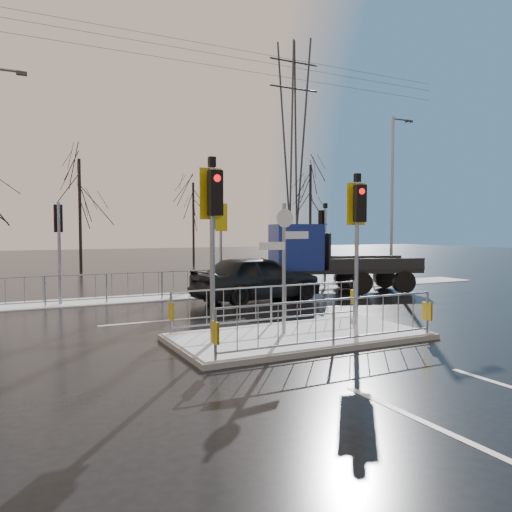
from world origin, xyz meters
name	(u,v)px	position (x,y,z in m)	size (l,w,h in m)	color
ground	(299,339)	(0.00, 0.00, 0.00)	(120.00, 120.00, 0.00)	black
snow_verge	(183,296)	(0.00, 8.60, 0.02)	(30.00, 2.00, 0.04)	white
lane_markings	(307,342)	(0.00, -0.33, 0.00)	(8.00, 11.38, 0.01)	silver
traffic_island	(298,323)	(-0.01, 0.01, 0.39)	(6.00, 3.04, 4.15)	slate
far_kerb_fixtures	(194,271)	(0.29, 8.09, 1.02)	(18.00, 0.65, 3.83)	gray
car_far_lane	(257,278)	(2.03, 6.17, 0.85)	(2.00, 4.96, 1.69)	black
flatbed_truck	(315,256)	(5.34, 7.33, 1.50)	(6.48, 3.96, 2.82)	black
tree_far_a	(80,193)	(-2.00, 22.00, 4.82)	(3.75, 3.75, 7.08)	black
tree_far_b	(193,208)	(6.00, 24.00, 4.18)	(3.25, 3.25, 6.14)	black
tree_far_c	(310,195)	(14.00, 21.00, 5.15)	(4.00, 4.00, 7.55)	black
street_lamp_right	(393,192)	(10.57, 8.50, 4.39)	(1.25, 0.18, 8.00)	gray
pylon_wires	(283,138)	(16.88, 30.00, 11.03)	(70.00, 2.38, 19.97)	#2D3033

